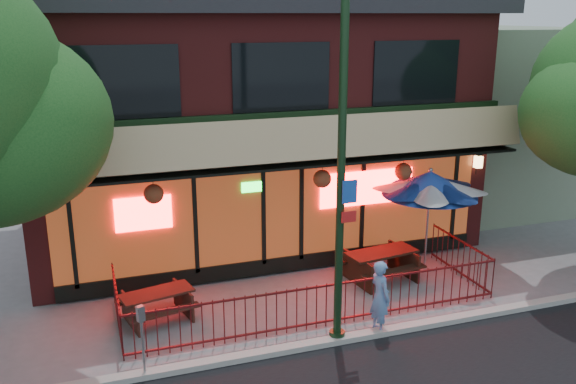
{
  "coord_description": "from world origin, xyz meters",
  "views": [
    {
      "loc": [
        -4.55,
        -10.62,
        6.41
      ],
      "look_at": [
        -0.24,
        2.0,
        2.52
      ],
      "focal_mm": 38.0,
      "sensor_mm": 36.0,
      "label": 1
    }
  ],
  "objects_px": {
    "street_light": "(341,193)",
    "picnic_table_left": "(157,301)",
    "patio_umbrella": "(430,183)",
    "parking_meter_near": "(142,329)",
    "pedestrian": "(380,297)",
    "picnic_table_right": "(381,261)"
  },
  "relations": [
    {
      "from": "street_light",
      "to": "picnic_table_left",
      "type": "relative_size",
      "value": 3.96
    },
    {
      "from": "pedestrian",
      "to": "parking_meter_near",
      "type": "height_order",
      "value": "pedestrian"
    },
    {
      "from": "patio_umbrella",
      "to": "parking_meter_near",
      "type": "relative_size",
      "value": 1.91
    },
    {
      "from": "parking_meter_near",
      "to": "picnic_table_left",
      "type": "bearing_deg",
      "value": 76.54
    },
    {
      "from": "patio_umbrella",
      "to": "parking_meter_near",
      "type": "distance_m",
      "value": 8.05
    },
    {
      "from": "pedestrian",
      "to": "picnic_table_right",
      "type": "bearing_deg",
      "value": -33.77
    },
    {
      "from": "picnic_table_right",
      "to": "patio_umbrella",
      "type": "xyz_separation_m",
      "value": [
        1.39,
        0.21,
        1.84
      ]
    },
    {
      "from": "picnic_table_left",
      "to": "picnic_table_right",
      "type": "xyz_separation_m",
      "value": [
        5.57,
        0.32,
        0.07
      ]
    },
    {
      "from": "patio_umbrella",
      "to": "street_light",
      "type": "bearing_deg",
      "value": -144.18
    },
    {
      "from": "street_light",
      "to": "pedestrian",
      "type": "xyz_separation_m",
      "value": [
        0.97,
        0.05,
        -2.35
      ]
    },
    {
      "from": "picnic_table_left",
      "to": "pedestrian",
      "type": "relative_size",
      "value": 1.11
    },
    {
      "from": "patio_umbrella",
      "to": "parking_meter_near",
      "type": "xyz_separation_m",
      "value": [
        -7.47,
        -2.67,
        -1.36
      ]
    },
    {
      "from": "street_light",
      "to": "parking_meter_near",
      "type": "bearing_deg",
      "value": -178.86
    },
    {
      "from": "parking_meter_near",
      "to": "picnic_table_right",
      "type": "bearing_deg",
      "value": 22.04
    },
    {
      "from": "picnic_table_left",
      "to": "street_light",
      "type": "bearing_deg",
      "value": -31.63
    },
    {
      "from": "picnic_table_left",
      "to": "pedestrian",
      "type": "xyz_separation_m",
      "value": [
        4.33,
        -2.02,
        0.36
      ]
    },
    {
      "from": "parking_meter_near",
      "to": "patio_umbrella",
      "type": "bearing_deg",
      "value": 19.69
    },
    {
      "from": "picnic_table_right",
      "to": "pedestrian",
      "type": "distance_m",
      "value": 2.66
    },
    {
      "from": "picnic_table_left",
      "to": "parking_meter_near",
      "type": "xyz_separation_m",
      "value": [
        -0.51,
        -2.15,
        0.54
      ]
    },
    {
      "from": "patio_umbrella",
      "to": "picnic_table_left",
      "type": "bearing_deg",
      "value": -175.67
    },
    {
      "from": "street_light",
      "to": "picnic_table_right",
      "type": "relative_size",
      "value": 3.59
    },
    {
      "from": "picnic_table_right",
      "to": "pedestrian",
      "type": "height_order",
      "value": "pedestrian"
    }
  ]
}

